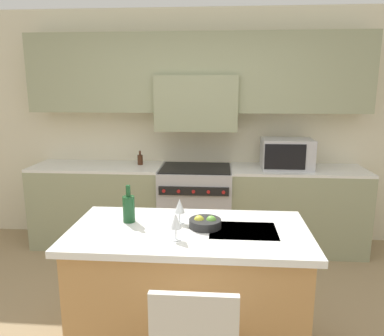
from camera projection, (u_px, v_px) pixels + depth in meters
back_cabinetry at (197, 107)px, 4.32m from camera, size 10.00×0.46×2.70m
back_counter at (196, 207)px, 4.32m from camera, size 3.76×0.62×0.95m
range_stove at (196, 207)px, 4.30m from camera, size 0.80×0.70×0.94m
microwave at (287, 154)px, 4.11m from camera, size 0.55×0.39×0.33m
kitchen_island at (189, 291)px, 2.58m from camera, size 1.58×0.82×0.91m
wine_bottle at (129, 208)px, 2.59m from camera, size 0.08×0.08×0.26m
wine_glass_near at (176, 222)px, 2.28m from camera, size 0.07×0.07×0.17m
wine_glass_far at (180, 207)px, 2.56m from camera, size 0.07×0.07×0.17m
fruit_bowl at (205, 223)px, 2.50m from camera, size 0.22×0.22×0.08m
oil_bottle_on_counter at (140, 159)px, 4.32m from camera, size 0.06×0.06×0.16m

